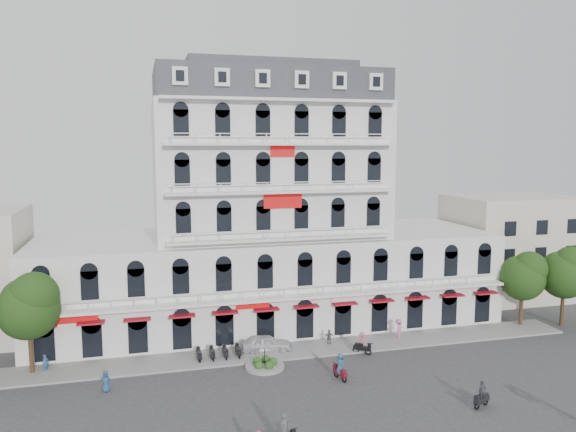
% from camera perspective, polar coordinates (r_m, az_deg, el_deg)
% --- Properties ---
extents(ground, '(120.00, 120.00, 0.00)m').
position_cam_1_polar(ground, '(42.50, 3.60, -17.76)').
color(ground, '#38383A').
rests_on(ground, ground).
extents(sidewalk, '(53.00, 4.00, 0.16)m').
position_cam_1_polar(sidewalk, '(50.42, 0.30, -13.51)').
color(sidewalk, gray).
rests_on(sidewalk, ground).
extents(main_building, '(45.00, 15.00, 25.80)m').
position_cam_1_polar(main_building, '(56.44, -2.06, -0.89)').
color(main_building, silver).
rests_on(main_building, ground).
extents(flank_building_east, '(14.00, 10.00, 12.00)m').
position_cam_1_polar(flank_building_east, '(71.56, 21.75, -2.88)').
color(flank_building_east, beige).
rests_on(flank_building_east, ground).
extents(traffic_island, '(3.20, 3.20, 1.60)m').
position_cam_1_polar(traffic_island, '(46.98, -2.38, -14.89)').
color(traffic_island, gray).
rests_on(traffic_island, ground).
extents(parked_scooter_row, '(4.40, 1.80, 1.10)m').
position_cam_1_polar(parked_scooter_row, '(49.11, -7.04, -14.25)').
color(parked_scooter_row, black).
rests_on(parked_scooter_row, ground).
extents(tree_west_inner, '(4.76, 4.76, 8.25)m').
position_cam_1_polar(tree_west_inner, '(48.41, -24.83, -8.12)').
color(tree_west_inner, '#382314').
rests_on(tree_west_inner, ground).
extents(tree_east_inner, '(4.40, 4.37, 7.57)m').
position_cam_1_polar(tree_east_inner, '(60.34, 22.80, -5.51)').
color(tree_east_inner, '#382314').
rests_on(tree_east_inner, ground).
extents(tree_east_outer, '(4.65, 4.65, 8.05)m').
position_cam_1_polar(tree_east_outer, '(62.02, 26.32, -5.05)').
color(tree_east_outer, '#382314').
rests_on(tree_east_outer, ground).
extents(parked_car, '(4.55, 2.30, 1.49)m').
position_cam_1_polar(parked_car, '(50.18, -2.20, -12.81)').
color(parked_car, silver).
rests_on(parked_car, ground).
extents(rider_east, '(0.71, 1.68, 2.13)m').
position_cam_1_polar(rider_east, '(44.73, 5.32, -14.98)').
color(rider_east, maroon).
rests_on(rider_east, ground).
extents(rider_northeast, '(1.58, 0.97, 1.95)m').
position_cam_1_polar(rider_northeast, '(42.55, 19.09, -16.76)').
color(rider_northeast, black).
rests_on(rider_northeast, ground).
extents(rider_center, '(1.41, 1.20, 1.97)m').
position_cam_1_polar(rider_center, '(49.94, 7.54, -12.64)').
color(rider_center, black).
rests_on(rider_center, ground).
extents(pedestrian_left, '(0.78, 0.52, 1.57)m').
position_cam_1_polar(pedestrian_left, '(44.71, -18.02, -15.70)').
color(pedestrian_left, navy).
rests_on(pedestrian_left, ground).
extents(pedestrian_mid, '(0.92, 0.45, 1.51)m').
position_cam_1_polar(pedestrian_mid, '(51.65, 4.21, -12.22)').
color(pedestrian_mid, '#53555A').
rests_on(pedestrian_mid, ground).
extents(pedestrian_right, '(1.41, 1.36, 1.93)m').
position_cam_1_polar(pedestrian_right, '(54.06, 11.16, -11.21)').
color(pedestrian_right, '#CE6DA6').
rests_on(pedestrian_right, ground).
extents(pedestrian_far, '(0.65, 0.62, 1.49)m').
position_cam_1_polar(pedestrian_far, '(49.75, -23.41, -13.60)').
color(pedestrian_far, navy).
rests_on(pedestrian_far, ground).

